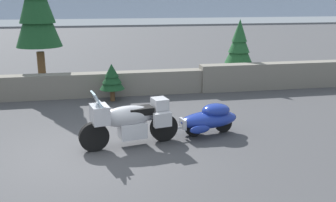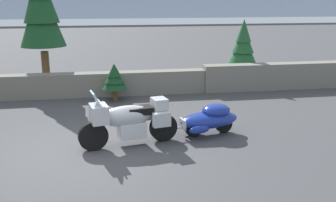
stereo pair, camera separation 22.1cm
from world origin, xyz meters
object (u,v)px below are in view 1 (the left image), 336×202
object	(u,v)px
touring_motorcycle	(130,120)
pine_tree_tall	(36,3)
car_shaped_trailer	(209,118)
pine_tree_secondary	(239,44)

from	to	relation	value
touring_motorcycle	pine_tree_tall	size ratio (longest dim) A/B	0.46
touring_motorcycle	car_shaped_trailer	world-z (taller)	touring_motorcycle
car_shaped_trailer	pine_tree_secondary	xyz separation A→B (m)	(2.82, 5.46, 1.15)
touring_motorcycle	pine_tree_secondary	bearing A→B (deg)	50.54
pine_tree_tall	touring_motorcycle	bearing A→B (deg)	-66.49
pine_tree_tall	pine_tree_secondary	bearing A→B (deg)	-0.48
car_shaped_trailer	pine_tree_tall	distance (m)	7.66
touring_motorcycle	pine_tree_secondary	world-z (taller)	pine_tree_secondary
touring_motorcycle	pine_tree_secondary	distance (m)	7.65
touring_motorcycle	car_shaped_trailer	distance (m)	2.05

